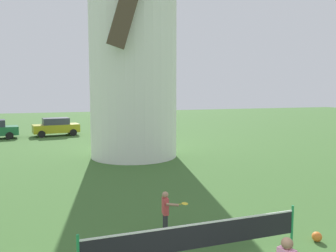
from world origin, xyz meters
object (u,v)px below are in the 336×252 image
(tennis_net, at_px, (197,236))
(parked_car_mustard, at_px, (56,127))
(player_far, at_px, (166,209))
(windmill, at_px, (133,25))
(stray_ball, at_px, (317,237))

(tennis_net, relative_size, parked_car_mustard, 1.30)
(player_far, bearing_deg, parked_car_mustard, 96.60)
(windmill, height_order, player_far, windmill)
(stray_ball, relative_size, parked_car_mustard, 0.06)
(windmill, relative_size, parked_car_mustard, 4.12)
(tennis_net, distance_m, parked_car_mustard, 24.45)
(tennis_net, xyz_separation_m, parked_car_mustard, (-2.68, 24.30, 0.12))
(parked_car_mustard, bearing_deg, windmill, -69.14)
(player_far, xyz_separation_m, stray_ball, (3.56, -1.81, -0.54))
(player_far, distance_m, parked_car_mustard, 22.55)
(tennis_net, xyz_separation_m, player_far, (-0.09, 1.90, -0.02))
(windmill, bearing_deg, player_far, -98.84)
(windmill, xyz_separation_m, tennis_net, (-1.64, -12.99, -7.04))
(windmill, height_order, parked_car_mustard, windmill)
(tennis_net, height_order, player_far, player_far)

